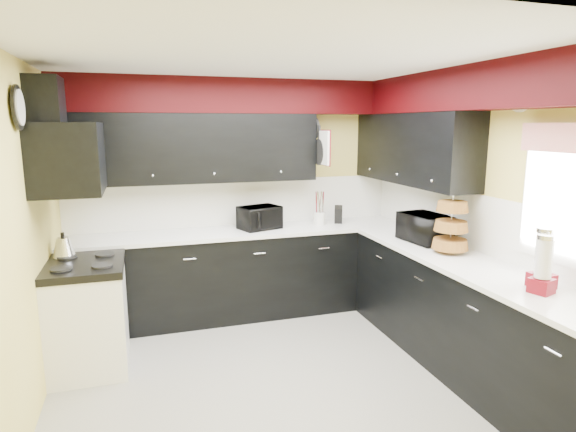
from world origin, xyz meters
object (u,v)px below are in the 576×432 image
object	(u,v)px
toaster_oven	(260,218)
knife_block	(338,215)
microwave	(425,228)
kettle	(64,247)
utensil_crock	(320,218)

from	to	relation	value
toaster_oven	knife_block	size ratio (longest dim) A/B	2.18
microwave	kettle	size ratio (longest dim) A/B	2.59
microwave	kettle	bearing A→B (deg)	73.87
utensil_crock	kettle	size ratio (longest dim) A/B	0.76
utensil_crock	kettle	bearing A→B (deg)	-168.59
utensil_crock	knife_block	bearing A→B (deg)	2.16
microwave	kettle	world-z (taller)	microwave
utensil_crock	microwave	bearing A→B (deg)	-57.33
utensil_crock	knife_block	world-z (taller)	knife_block
knife_block	kettle	distance (m)	2.83
knife_block	kettle	world-z (taller)	knife_block
toaster_oven	microwave	bearing A→B (deg)	-55.46
microwave	knife_block	size ratio (longest dim) A/B	2.52
kettle	utensil_crock	bearing A→B (deg)	11.41
microwave	kettle	distance (m)	3.26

